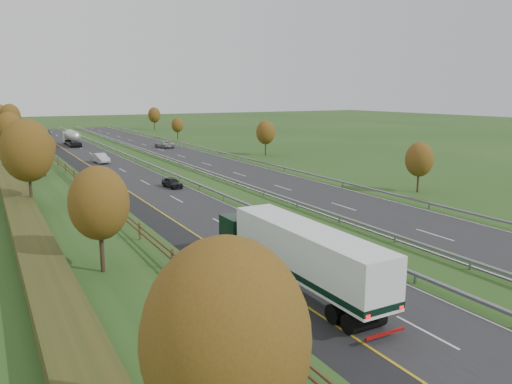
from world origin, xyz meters
TOP-DOWN VIEW (x-y plane):
  - ground at (8.00, 55.00)m, footprint 400.00×400.00m
  - near_carriageway at (0.00, 60.00)m, footprint 10.50×200.00m
  - far_carriageway at (16.50, 60.00)m, footprint 10.50×200.00m
  - hard_shoulder at (-3.75, 60.00)m, footprint 3.00×200.00m
  - lane_markings at (6.40, 59.88)m, footprint 26.75×200.00m
  - embankment_left at (-13.00, 60.00)m, footprint 12.00×200.00m
  - hedge_left at (-15.00, 60.00)m, footprint 2.20×180.00m
  - fence_left at (-8.50, 59.59)m, footprint 0.12×189.06m
  - median_barrier_near at (5.70, 60.00)m, footprint 0.32×200.00m
  - median_barrier_far at (10.80, 60.00)m, footprint 0.32×200.00m
  - outer_barrier_far at (22.30, 60.00)m, footprint 0.32×200.00m
  - trees_left at (-12.64, 56.63)m, footprint 6.64×164.30m
  - trees_far at (29.80, 89.21)m, footprint 8.45×118.60m
  - box_lorry at (-1.28, 6.92)m, footprint 2.58×16.28m
  - road_tanker at (0.60, 100.93)m, footprint 2.40×11.22m
  - car_dark_near at (3.19, 41.81)m, footprint 1.91×3.87m
  - car_silver_mid at (0.10, 68.88)m, footprint 2.36×5.09m
  - car_small_far at (-1.59, 129.72)m, footprint 2.51×5.33m
  - car_oncoming at (17.20, 86.52)m, footprint 3.25×5.75m

SIDE VIEW (x-z plane):
  - ground at x=8.00m, z-range 0.00..0.00m
  - near_carriageway at x=0.00m, z-range 0.00..0.04m
  - far_carriageway at x=16.50m, z-range 0.00..0.04m
  - hard_shoulder at x=-3.75m, z-range 0.00..0.04m
  - lane_markings at x=6.40m, z-range 0.04..0.05m
  - median_barrier_near at x=5.70m, z-range 0.26..0.97m
  - median_barrier_far at x=10.80m, z-range 0.26..0.97m
  - outer_barrier_far at x=22.30m, z-range 0.26..0.97m
  - car_dark_near at x=3.19m, z-range 0.04..1.31m
  - car_small_far at x=-1.59m, z-range 0.04..1.54m
  - car_oncoming at x=17.20m, z-range 0.04..1.56m
  - car_silver_mid at x=0.10m, z-range 0.04..1.66m
  - embankment_left at x=-13.00m, z-range 0.00..2.00m
  - road_tanker at x=0.60m, z-range 0.13..3.59m
  - box_lorry at x=-1.28m, z-range 0.30..4.36m
  - hedge_left at x=-15.00m, z-range 2.00..3.10m
  - fence_left at x=-8.50m, z-range 2.13..3.33m
  - trees_far at x=29.80m, z-range 0.69..7.81m
  - trees_left at x=-12.64m, z-range 2.53..10.20m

